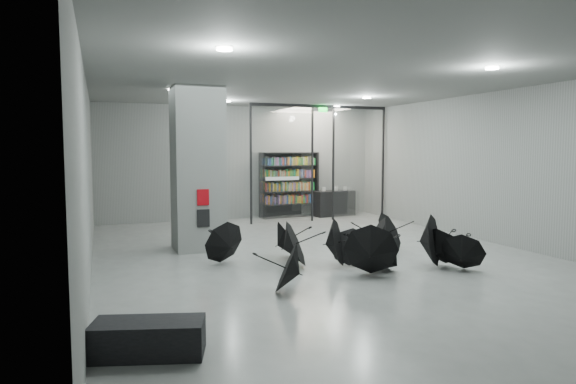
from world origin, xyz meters
name	(u,v)px	position (x,y,z in m)	size (l,w,h in m)	color
room	(324,133)	(0.00, 0.00, 2.84)	(14.00, 14.02, 4.01)	gray
column	(198,169)	(-2.50, 2.00, 2.00)	(1.20, 1.20, 4.00)	slate
fire_cabinet	(203,197)	(-2.50, 1.38, 1.35)	(0.28, 0.04, 0.38)	#A50A07
info_panel	(203,218)	(-2.50, 1.38, 0.85)	(0.30, 0.03, 0.42)	black
exit_sign	(323,110)	(2.40, 5.30, 3.82)	(0.30, 0.06, 0.15)	#0CE533
glass_partition	(320,158)	(2.39, 5.50, 2.18)	(5.06, 0.08, 4.00)	silver
bench	(148,338)	(-4.30, -4.33, 0.21)	(1.33, 0.57, 0.43)	black
bookshelf	(289,185)	(1.72, 6.75, 1.19)	(2.15, 0.43, 2.37)	black
shop_counter	(334,203)	(3.39, 6.47, 0.47)	(1.56, 0.62, 0.94)	black
umbrella_cluster	(358,253)	(0.27, -1.17, 0.30)	(5.53, 3.95, 1.24)	black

